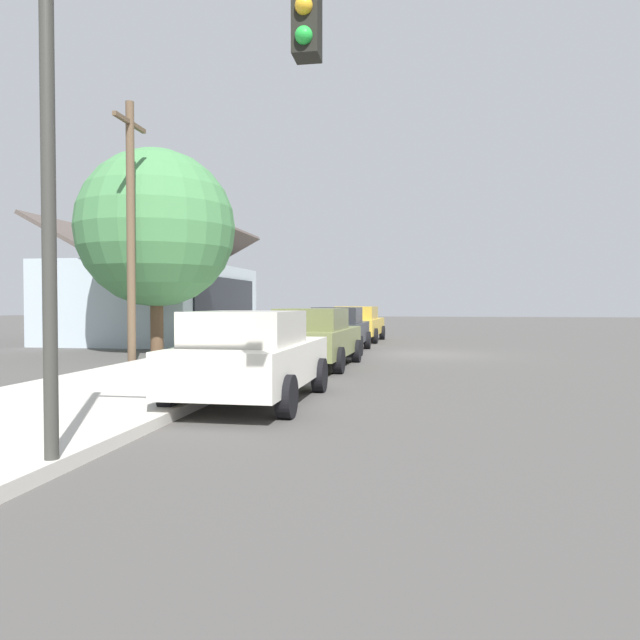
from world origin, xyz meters
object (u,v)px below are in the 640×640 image
Objects in this scene: fire_hydrant_red at (238,355)px; shade_tree at (156,229)px; car_olive at (315,337)px; utility_pole_wooden at (131,227)px; car_mustard at (358,323)px; traffic_light_main at (148,117)px; car_charcoal at (339,329)px; car_ivory at (252,356)px.

shade_tree is at bearing 39.17° from fire_hydrant_red.
car_olive is 7.85m from shade_tree.
car_mustard is at bearing -26.47° from utility_pole_wooden.
traffic_light_main is at bearing -176.37° from car_olive.
shade_tree reaches higher than car_mustard.
car_olive is 0.99× the size of car_charcoal.
car_olive and car_mustard have the same top height.
car_charcoal is at bearing 2.76° from car_olive.
car_mustard is at bearing 0.58° from traffic_light_main.
car_ivory is at bearing -178.21° from car_olive.
car_charcoal is at bearing -10.65° from fire_hydrant_red.
car_charcoal is at bearing -74.56° from shade_tree.
car_olive is at bearing -31.87° from fire_hydrant_red.
car_ivory and car_mustard have the same top height.
car_charcoal is at bearing -177.79° from car_mustard.
utility_pole_wooden is at bearing 27.86° from traffic_light_main.
car_ivory and car_olive have the same top height.
utility_pole_wooden is at bearing 57.22° from fire_hydrant_red.
car_mustard is at bearing -0.13° from car_charcoal.
utility_pole_wooden is at bearing 89.56° from car_olive.
fire_hydrant_red is at bearing -140.83° from shade_tree.
car_ivory is 0.59× the size of utility_pole_wooden.
traffic_light_main is (-10.44, -0.23, 2.68)m from car_olive.
car_mustard is 10.47m from shade_tree.
car_olive reaches higher than fire_hydrant_red.
car_ivory is at bearing -177.64° from car_mustard.
car_olive is at bearing -179.38° from car_charcoal.
shade_tree is (-1.69, 6.10, 3.47)m from car_charcoal.
car_olive is 0.64× the size of utility_pole_wooden.
car_olive is 6.27m from utility_pole_wooden.
shade_tree is at bearing 33.85° from car_ivory.
fire_hydrant_red is (8.13, 1.66, -2.99)m from traffic_light_main.
car_ivory is 0.91× the size of car_charcoal.
fire_hydrant_red is at bearing -122.78° from utility_pole_wooden.
shade_tree is 15.31m from traffic_light_main.
shade_tree reaches higher than car_ivory.
utility_pole_wooden is (-4.88, 5.40, 3.11)m from car_charcoal.
car_charcoal is 6.80× the size of fire_hydrant_red.
car_charcoal is at bearing 0.95° from traffic_light_main.
shade_tree is at bearing 24.58° from traffic_light_main.
car_olive is at bearing 0.29° from car_ivory.
shade_tree is at bearing 62.96° from car_olive.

